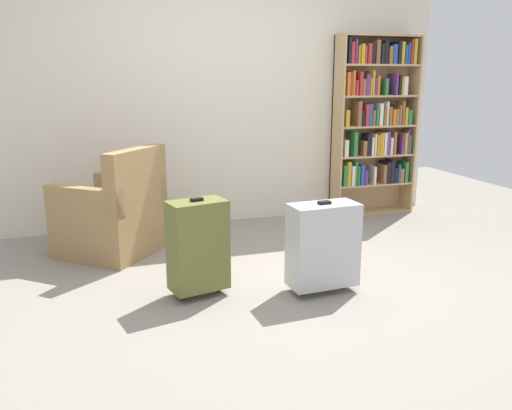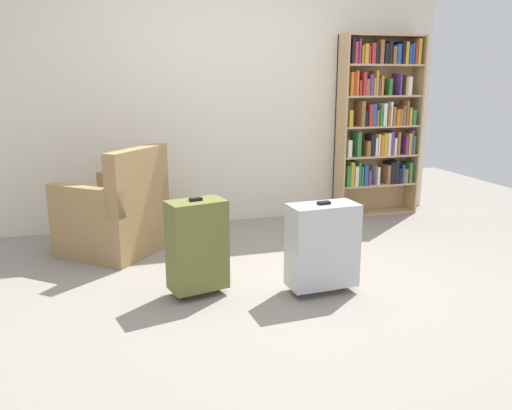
{
  "view_description": "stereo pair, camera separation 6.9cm",
  "coord_description": "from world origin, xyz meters",
  "px_view_note": "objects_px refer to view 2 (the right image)",
  "views": [
    {
      "loc": [
        -1.25,
        -3.27,
        1.46
      ],
      "look_at": [
        -0.15,
        0.24,
        0.55
      ],
      "focal_mm": 36.74,
      "sensor_mm": 36.0,
      "label": 1
    },
    {
      "loc": [
        -1.18,
        -3.29,
        1.46
      ],
      "look_at": [
        -0.15,
        0.24,
        0.55
      ],
      "focal_mm": 36.74,
      "sensor_mm": 36.0,
      "label": 2
    }
  ],
  "objects_px": {
    "bookshelf": "(378,120)",
    "armchair": "(116,216)",
    "suitcase_olive": "(197,245)",
    "mug": "(168,239)",
    "suitcase_silver": "(322,245)"
  },
  "relations": [
    {
      "from": "mug",
      "to": "bookshelf",
      "type": "bearing_deg",
      "value": 12.06
    },
    {
      "from": "bookshelf",
      "to": "armchair",
      "type": "bearing_deg",
      "value": -168.2
    },
    {
      "from": "suitcase_silver",
      "to": "suitcase_olive",
      "type": "bearing_deg",
      "value": 167.06
    },
    {
      "from": "armchair",
      "to": "mug",
      "type": "height_order",
      "value": "armchair"
    },
    {
      "from": "suitcase_olive",
      "to": "bookshelf",
      "type": "bearing_deg",
      "value": 36.44
    },
    {
      "from": "armchair",
      "to": "suitcase_silver",
      "type": "xyz_separation_m",
      "value": [
        1.33,
        -1.27,
        0.02
      ]
    },
    {
      "from": "armchair",
      "to": "suitcase_olive",
      "type": "relative_size",
      "value": 1.45
    },
    {
      "from": "bookshelf",
      "to": "mug",
      "type": "xyz_separation_m",
      "value": [
        -2.3,
        -0.49,
        -0.96
      ]
    },
    {
      "from": "bookshelf",
      "to": "mug",
      "type": "height_order",
      "value": "bookshelf"
    },
    {
      "from": "bookshelf",
      "to": "mug",
      "type": "relative_size",
      "value": 15.58
    },
    {
      "from": "bookshelf",
      "to": "suitcase_silver",
      "type": "bearing_deg",
      "value": -127.42
    },
    {
      "from": "mug",
      "to": "suitcase_olive",
      "type": "xyz_separation_m",
      "value": [
        0.06,
        -1.16,
        0.31
      ]
    },
    {
      "from": "suitcase_olive",
      "to": "suitcase_silver",
      "type": "relative_size",
      "value": 1.06
    },
    {
      "from": "suitcase_olive",
      "to": "armchair",
      "type": "bearing_deg",
      "value": 114.84
    },
    {
      "from": "bookshelf",
      "to": "suitcase_olive",
      "type": "relative_size",
      "value": 2.74
    }
  ]
}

